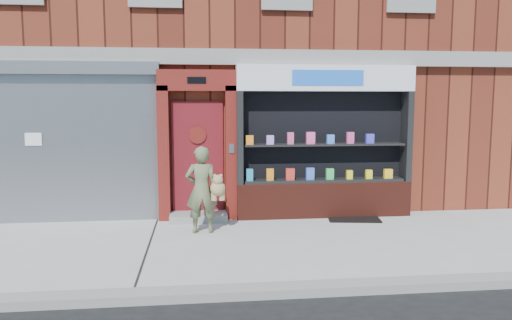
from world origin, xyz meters
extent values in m
plane|color=#9E9E99|center=(0.00, 0.00, 0.00)|extent=(80.00, 80.00, 0.00)
cube|color=gray|center=(0.00, -2.15, 0.06)|extent=(60.00, 0.30, 0.12)
cube|color=#561F13|center=(0.00, 6.00, 4.00)|extent=(12.00, 8.00, 8.00)
cube|color=gray|center=(0.00, 1.92, 3.15)|extent=(12.00, 0.16, 0.30)
cube|color=gray|center=(-3.00, 1.94, 1.40)|extent=(3.00, 0.10, 2.80)
cube|color=slate|center=(-3.00, 1.88, 2.92)|extent=(3.10, 0.30, 0.24)
cube|color=white|center=(-3.80, 1.88, 1.60)|extent=(0.30, 0.01, 0.24)
cube|color=#4F110D|center=(-1.40, 1.86, 1.30)|extent=(0.22, 0.28, 2.60)
cube|color=#4F110D|center=(-0.10, 1.86, 1.30)|extent=(0.22, 0.28, 2.60)
cube|color=#4F110D|center=(-0.75, 1.86, 2.70)|extent=(1.50, 0.28, 0.40)
cube|color=black|center=(-0.75, 1.71, 2.70)|extent=(0.35, 0.01, 0.12)
cube|color=maroon|center=(-0.75, 1.97, 1.20)|extent=(1.00, 0.06, 2.20)
cylinder|color=black|center=(-0.75, 1.93, 1.65)|extent=(0.28, 0.02, 0.28)
cylinder|color=#4F110D|center=(-0.75, 1.92, 1.65)|extent=(0.34, 0.02, 0.34)
cube|color=gray|center=(-0.75, 1.70, 0.07)|extent=(1.10, 0.55, 0.15)
cube|color=slate|center=(-0.10, 1.71, 1.40)|extent=(0.10, 0.02, 0.18)
cube|color=#531C13|center=(1.75, 1.80, 0.35)|extent=(3.50, 0.40, 0.70)
cube|color=black|center=(0.06, 1.80, 1.60)|extent=(0.12, 0.40, 1.80)
cube|color=black|center=(3.44, 1.80, 1.60)|extent=(0.12, 0.40, 1.80)
cube|color=black|center=(1.75, 1.99, 1.60)|extent=(3.30, 0.03, 1.80)
cube|color=black|center=(1.75, 1.80, 0.73)|extent=(3.20, 0.36, 0.06)
cube|color=black|center=(1.75, 1.80, 1.45)|extent=(3.20, 0.36, 0.04)
cube|color=white|center=(1.75, 1.80, 2.75)|extent=(3.50, 0.40, 0.50)
cube|color=blue|center=(1.75, 1.59, 2.75)|extent=(1.40, 0.01, 0.30)
cube|color=teal|center=(0.25, 1.72, 0.88)|extent=(0.13, 0.09, 0.24)
cube|color=orange|center=(0.65, 1.72, 0.88)|extent=(0.14, 0.09, 0.24)
cube|color=red|center=(1.05, 1.72, 0.88)|extent=(0.17, 0.09, 0.23)
cube|color=blue|center=(1.45, 1.72, 0.88)|extent=(0.16, 0.09, 0.24)
cube|color=green|center=(1.85, 1.72, 0.87)|extent=(0.15, 0.09, 0.22)
cube|color=yellow|center=(2.25, 1.72, 0.85)|extent=(0.12, 0.09, 0.18)
cube|color=yellow|center=(2.65, 1.72, 0.85)|extent=(0.13, 0.09, 0.18)
cube|color=yellow|center=(3.05, 1.72, 0.85)|extent=(0.17, 0.09, 0.19)
cube|color=orange|center=(0.25, 1.72, 1.56)|extent=(0.14, 0.09, 0.18)
cube|color=#AD81E9|center=(0.65, 1.72, 1.56)|extent=(0.14, 0.09, 0.18)
cube|color=#D9487E|center=(1.05, 1.72, 1.59)|extent=(0.12, 0.09, 0.23)
cube|color=#EC4E94|center=(1.45, 1.72, 1.59)|extent=(0.17, 0.09, 0.24)
cube|color=#4173E0|center=(1.85, 1.72, 1.56)|extent=(0.14, 0.09, 0.18)
cube|color=#D94882|center=(2.25, 1.72, 1.58)|extent=(0.14, 0.09, 0.23)
cube|color=#3A3EC6|center=(2.65, 1.72, 1.57)|extent=(0.16, 0.09, 0.19)
imported|color=#606945|center=(-0.69, 0.83, 0.77)|extent=(0.57, 0.38, 1.54)
sphere|color=#9F844F|center=(-0.41, 0.75, 0.80)|extent=(0.27, 0.27, 0.27)
sphere|color=#9F844F|center=(-0.41, 0.71, 0.96)|extent=(0.18, 0.18, 0.18)
sphere|color=#9F844F|center=(-0.46, 0.71, 1.03)|extent=(0.06, 0.06, 0.06)
sphere|color=#9F844F|center=(-0.35, 0.71, 1.03)|extent=(0.06, 0.06, 0.06)
cylinder|color=#9F844F|center=(-0.49, 0.75, 0.66)|extent=(0.06, 0.06, 0.16)
cylinder|color=#9F844F|center=(-0.32, 0.75, 0.66)|extent=(0.06, 0.06, 0.16)
cylinder|color=#9F844F|center=(-0.46, 0.74, 0.66)|extent=(0.06, 0.06, 0.16)
cylinder|color=#9F844F|center=(-0.35, 0.74, 0.66)|extent=(0.06, 0.06, 0.16)
cube|color=black|center=(2.29, 1.51, 0.01)|extent=(1.09, 0.84, 0.02)
camera|label=1|loc=(-0.72, -7.83, 2.34)|focal=35.00mm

